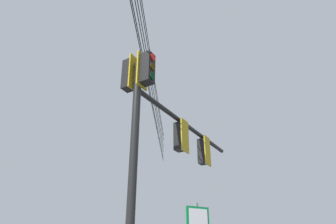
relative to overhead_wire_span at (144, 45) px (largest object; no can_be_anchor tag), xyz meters
name	(u,v)px	position (x,y,z in m)	size (l,w,h in m)	color
signal_mast_assembly	(162,135)	(-0.36, -0.48, -3.09)	(1.97, 5.84, 6.92)	black
overhead_wire_span	(144,45)	(0.00, 0.00, 0.00)	(14.30, 15.31, 2.02)	black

